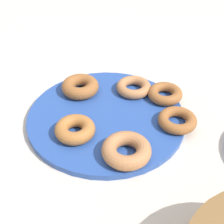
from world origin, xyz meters
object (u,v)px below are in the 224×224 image
object	(u,v)px
donut_2	(177,120)
donut_3	(164,93)
donut_0	(134,87)
donut_plate	(106,117)
donut_4	(80,87)
donut_5	(75,129)
donut_1	(126,150)

from	to	relation	value
donut_2	donut_3	size ratio (longest dim) A/B	1.02
donut_0	donut_3	world-z (taller)	same
donut_plate	donut_4	world-z (taller)	donut_4
donut_2	donut_5	size ratio (longest dim) A/B	0.99
donut_4	donut_2	bearing A→B (deg)	126.20
donut_2	donut_0	bearing A→B (deg)	-79.39
donut_1	donut_4	bearing A→B (deg)	-88.57
donut_1	donut_3	bearing A→B (deg)	-141.25
donut_1	donut_3	world-z (taller)	donut_1
donut_4	donut_1	bearing A→B (deg)	91.43
donut_plate	donut_4	distance (m)	0.11
donut_0	donut_4	bearing A→B (deg)	-23.55
donut_4	donut_plate	bearing A→B (deg)	101.05
donut_2	donut_3	distance (m)	0.10
donut_4	donut_5	bearing A→B (deg)	65.49
donut_1	donut_5	bearing A→B (deg)	-54.90
donut_0	donut_2	distance (m)	0.15
donut_2	donut_3	bearing A→B (deg)	-105.46
donut_plate	donut_5	xyz separation A→B (m)	(0.08, 0.03, 0.02)
donut_plate	donut_0	distance (m)	0.11
donut_2	donut_plate	bearing A→B (deg)	-36.51
donut_5	donut_4	bearing A→B (deg)	-114.51
donut_1	donut_3	distance (m)	0.21
donut_5	donut_2	bearing A→B (deg)	163.72
donut_0	donut_2	xyz separation A→B (m)	(-0.03, 0.14, -0.00)
donut_0	donut_3	size ratio (longest dim) A/B	1.03
donut_4	donut_5	size ratio (longest dim) A/B	1.07
donut_3	donut_5	bearing A→B (deg)	8.62
donut_1	donut_3	size ratio (longest dim) A/B	1.19
donut_plate	donut_0	world-z (taller)	donut_0
donut_2	donut_4	size ratio (longest dim) A/B	0.93
donut_plate	donut_4	xyz separation A→B (m)	(0.02, -0.10, 0.02)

